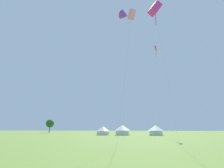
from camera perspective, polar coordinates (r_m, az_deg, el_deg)
The scene contains 8 objects.
kite_purple_delta at distance 45.39m, azimuth 4.01°, elevation 21.04°, with size 3.16×2.79×29.62m.
kite_magenta_box at distance 34.82m, azimuth 13.51°, elevation 22.33°, with size 3.26×2.40×24.01m.
kite_pink_box at distance 31.35m, azimuth 6.24°, elevation 21.08°, with size 3.09×2.10×21.10m.
kite_red_diamond at distance 68.55m, azimuth 13.75°, elevation 10.64°, with size 0.65×2.42×32.16m.
festival_tent_center at distance 64.06m, azimuth -2.85°, elevation -14.52°, with size 4.50×4.50×2.92m.
festival_tent_right at distance 62.90m, azimuth 3.39°, elevation -14.29°, with size 5.20×5.20×3.38m.
festival_tent_left at distance 62.56m, azimuth 13.73°, elevation -13.99°, with size 5.04×5.04×3.28m.
tree_distant_left at distance 105.49m, azimuth -19.17°, elevation -11.81°, with size 4.29×4.29×7.08m.
Camera 1 is at (6.18, -2.89, 2.15)m, focal length 28.68 mm.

